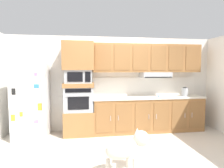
% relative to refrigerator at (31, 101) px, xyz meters
% --- Properties ---
extents(ground_plane, '(9.60, 9.60, 0.00)m').
position_rel_refrigerator_xyz_m(ground_plane, '(2.06, -0.68, -0.88)').
color(ground_plane, beige).
extents(back_kitchen_wall, '(6.20, 0.12, 2.50)m').
position_rel_refrigerator_xyz_m(back_kitchen_wall, '(2.06, 0.43, 0.37)').
color(back_kitchen_wall, silver).
rests_on(back_kitchen_wall, ground).
extents(refrigerator, '(0.76, 0.73, 1.76)m').
position_rel_refrigerator_xyz_m(refrigerator, '(0.00, 0.00, 0.00)').
color(refrigerator, white).
rests_on(refrigerator, ground).
extents(oven_base_cabinet, '(0.74, 0.62, 0.60)m').
position_rel_refrigerator_xyz_m(oven_base_cabinet, '(1.11, 0.07, -0.58)').
color(oven_base_cabinet, '#996638').
rests_on(oven_base_cabinet, ground).
extents(built_in_oven, '(0.70, 0.62, 0.60)m').
position_rel_refrigerator_xyz_m(built_in_oven, '(1.11, 0.07, 0.02)').
color(built_in_oven, '#A8AAAF').
rests_on(built_in_oven, oven_base_cabinet).
extents(appliance_mid_shelf, '(0.74, 0.62, 0.10)m').
position_rel_refrigerator_xyz_m(appliance_mid_shelf, '(1.11, 0.07, 0.37)').
color(appliance_mid_shelf, '#996638').
rests_on(appliance_mid_shelf, built_in_oven).
extents(microwave, '(0.64, 0.54, 0.32)m').
position_rel_refrigerator_xyz_m(microwave, '(1.11, 0.07, 0.58)').
color(microwave, '#A8AAAF').
rests_on(microwave, appliance_mid_shelf).
extents(appliance_upper_cabinet, '(0.74, 0.62, 0.68)m').
position_rel_refrigerator_xyz_m(appliance_upper_cabinet, '(1.11, 0.07, 1.08)').
color(appliance_upper_cabinet, '#996638').
rests_on(appliance_upper_cabinet, microwave).
extents(lower_cabinet_run, '(2.90, 0.63, 0.88)m').
position_rel_refrigerator_xyz_m(lower_cabinet_run, '(2.93, 0.07, -0.44)').
color(lower_cabinet_run, '#996638').
rests_on(lower_cabinet_run, ground).
extents(countertop_slab, '(2.94, 0.64, 0.04)m').
position_rel_refrigerator_xyz_m(countertop_slab, '(2.93, 0.07, 0.02)').
color(countertop_slab, silver).
rests_on(countertop_slab, lower_cabinet_run).
extents(backsplash_panel, '(2.94, 0.02, 0.50)m').
position_rel_refrigerator_xyz_m(backsplash_panel, '(2.93, 0.36, 0.29)').
color(backsplash_panel, white).
rests_on(backsplash_panel, countertop_slab).
extents(upper_cabinet_with_hood, '(2.90, 0.48, 0.88)m').
position_rel_refrigerator_xyz_m(upper_cabinet_with_hood, '(2.94, 0.19, 1.02)').
color(upper_cabinet_with_hood, '#996638').
rests_on(upper_cabinet_with_hood, backsplash_panel).
extents(screwdriver, '(0.17, 0.16, 0.03)m').
position_rel_refrigerator_xyz_m(screwdriver, '(3.20, 0.03, 0.05)').
color(screwdriver, blue).
rests_on(screwdriver, countertop_slab).
extents(electric_kettle, '(0.17, 0.17, 0.24)m').
position_rel_refrigerator_xyz_m(electric_kettle, '(3.93, 0.02, 0.15)').
color(electric_kettle, '#A8AAAF').
rests_on(electric_kettle, countertop_slab).
extents(dog, '(0.96, 0.50, 0.69)m').
position_rel_refrigerator_xyz_m(dog, '(1.88, -1.94, -0.43)').
color(dog, beige).
rests_on(dog, ground).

